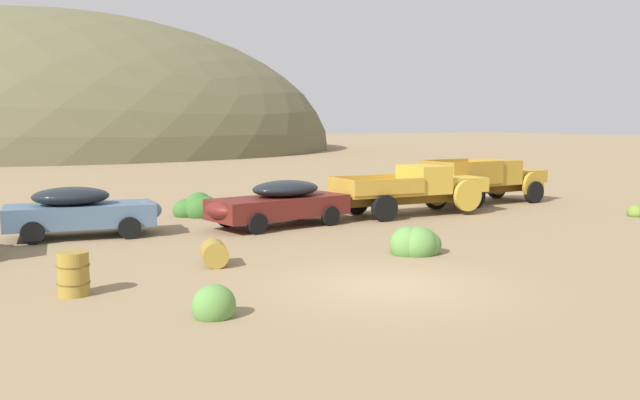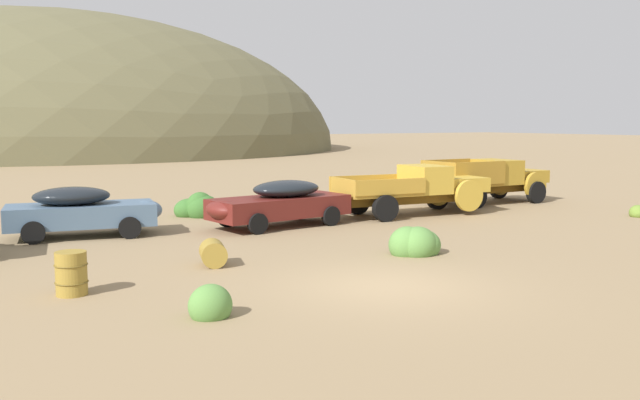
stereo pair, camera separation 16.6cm
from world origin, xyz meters
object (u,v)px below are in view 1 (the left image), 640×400
at_px(car_oxblood, 275,203).
at_px(oil_drum_by_truck, 214,253).
at_px(car_chalk_blue, 85,211).
at_px(oil_drum_foreground, 73,274).
at_px(truck_faded_yellow, 420,188).
at_px(truck_mustard, 492,180).

relative_size(car_oxblood, oil_drum_by_truck, 5.30).
bearing_deg(car_chalk_blue, oil_drum_foreground, -93.88).
xyz_separation_m(car_oxblood, truck_faded_yellow, (6.27, -0.06, 0.19)).
xyz_separation_m(car_chalk_blue, oil_drum_by_truck, (1.72, -6.16, -0.50)).
height_order(truck_faded_yellow, oil_drum_foreground, truck_faded_yellow).
bearing_deg(car_chalk_blue, car_oxblood, -1.78).
distance_m(car_chalk_blue, truck_mustard, 17.47).
bearing_deg(truck_faded_yellow, oil_drum_by_truck, -149.58).
bearing_deg(oil_drum_foreground, truck_faded_yellow, 22.95).
distance_m(oil_drum_by_truck, oil_drum_foreground, 3.82).
bearing_deg(truck_mustard, car_chalk_blue, -179.36).
bearing_deg(oil_drum_by_truck, truck_faded_yellow, 24.44).
bearing_deg(oil_drum_by_truck, car_oxblood, 48.68).
bearing_deg(truck_faded_yellow, car_oxblood, -174.56).
height_order(car_oxblood, truck_faded_yellow, truck_faded_yellow).
bearing_deg(truck_mustard, truck_faded_yellow, -164.58).
distance_m(truck_mustard, oil_drum_by_truck, 16.93).
height_order(car_chalk_blue, truck_mustard, truck_mustard).
xyz_separation_m(car_oxblood, oil_drum_by_truck, (-4.26, -4.84, -0.50)).
relative_size(car_oxblood, truck_faded_yellow, 0.84).
bearing_deg(oil_drum_by_truck, truck_mustard, 21.37).
relative_size(truck_mustard, oil_drum_foreground, 6.32).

